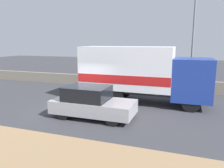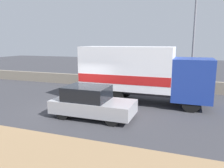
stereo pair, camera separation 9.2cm
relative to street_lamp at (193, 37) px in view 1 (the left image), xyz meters
The scene contains 6 objects.
ground_plane 9.37m from the street_lamp, 131.37° to the right, with size 80.00×80.00×0.00m, color #38383D.
dirt_shoulder_foreground 13.41m from the street_lamp, 115.94° to the right, with size 60.00×4.13×0.04m.
stone_wall_backdrop 6.66m from the street_lamp, behind, with size 60.00×0.35×0.88m.
street_lamp is the anchor object (origin of this frame).
box_truck 5.05m from the street_lamp, 130.09° to the right, with size 7.68×2.32×3.41m.
car_hatchback 8.96m from the street_lamp, 123.39° to the right, with size 4.06×1.82×1.55m.
Camera 1 is at (5.38, -10.09, 3.66)m, focal length 35.00 mm.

